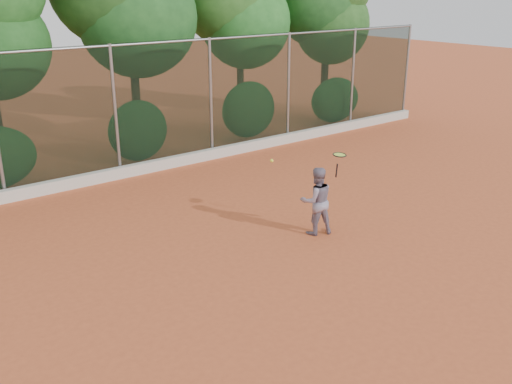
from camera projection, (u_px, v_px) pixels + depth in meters
ground at (290, 272)px, 10.33m from camera, size 80.00×80.00×0.00m
concrete_curb at (123, 172)px, 15.33m from camera, size 24.00×0.20×0.30m
tennis_player at (316, 201)px, 11.70m from camera, size 0.85×0.76×1.44m
chainlink_fence at (115, 108)px, 14.88m from camera, size 24.09×0.09×3.50m
foliage_backdrop at (56, 4)px, 15.16m from camera, size 23.70×3.63×7.55m
tennis_racket at (339, 157)px, 11.53m from camera, size 0.32×0.32×0.52m
tennis_ball_in_flight at (272, 161)px, 10.90m from camera, size 0.07×0.07×0.07m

